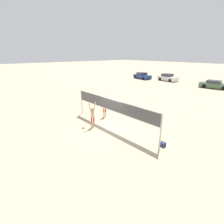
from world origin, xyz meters
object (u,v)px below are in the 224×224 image
at_px(volleyball, 84,127).
at_px(gear_bag, 162,144).
at_px(volleyball_net, 112,107).
at_px(parked_car_far, 215,85).
at_px(parked_car_near, 142,76).
at_px(player_blocker, 105,106).
at_px(player_spiker, 92,114).
at_px(parked_car_mid, 168,78).

relative_size(volleyball, gear_bag, 0.62).
height_order(volleyball_net, volleyball, volleyball_net).
distance_m(gear_bag, parked_car_far, 23.60).
bearing_deg(parked_car_near, volleyball_net, -44.43).
height_order(volleyball_net, gear_bag, volleyball_net).
bearing_deg(gear_bag, parked_car_near, 132.00).
bearing_deg(parked_car_far, player_blocker, -101.13).
bearing_deg(gear_bag, volleyball, -158.15).
height_order(player_spiker, parked_car_mid, player_spiker).
relative_size(volleyball_net, gear_bag, 23.70).
height_order(parked_car_near, parked_car_far, parked_car_near).
xyz_separation_m(gear_bag, parked_car_far, (-5.22, 23.01, 0.48)).
relative_size(player_blocker, volleyball, 8.55).
relative_size(volleyball_net, player_spiker, 4.41).
distance_m(player_spiker, gear_bag, 5.73).
distance_m(player_blocker, parked_car_near, 26.13).
bearing_deg(player_spiker, parked_car_mid, 20.15).
relative_size(player_blocker, parked_car_near, 0.44).
bearing_deg(player_blocker, volleyball_net, 64.32).
bearing_deg(player_spiker, player_blocker, 28.93).
xyz_separation_m(parked_car_mid, parked_car_far, (9.75, -1.43, -0.06)).
bearing_deg(gear_bag, player_blocker, 174.44).
relative_size(player_spiker, gear_bag, 5.38).
bearing_deg(parked_car_near, volleyball, -48.61).
height_order(volleyball_net, parked_car_near, volleyball_net).
relative_size(volleyball_net, player_blocker, 4.44).
bearing_deg(volleyball_net, volleyball, -125.89).
distance_m(player_blocker, parked_car_far, 22.41).
bearing_deg(player_blocker, player_spiker, 28.93).
relative_size(player_spiker, parked_car_near, 0.44).
relative_size(player_spiker, parked_car_far, 0.42).
distance_m(volleyball, parked_car_far, 25.29).
relative_size(volleyball_net, parked_car_near, 1.94).
bearing_deg(volleyball_net, gear_bag, 5.93).
bearing_deg(player_blocker, parked_car_near, -147.93).
height_order(volleyball_net, parked_car_mid, volleyball_net).
relative_size(parked_car_mid, parked_car_far, 0.89).
distance_m(player_blocker, volleyball, 3.22).
relative_size(player_blocker, gear_bag, 5.34).
height_order(volleyball_net, parked_car_far, volleyball_net).
distance_m(parked_car_near, parked_car_far, 15.30).
distance_m(player_blocker, parked_car_mid, 25.21).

